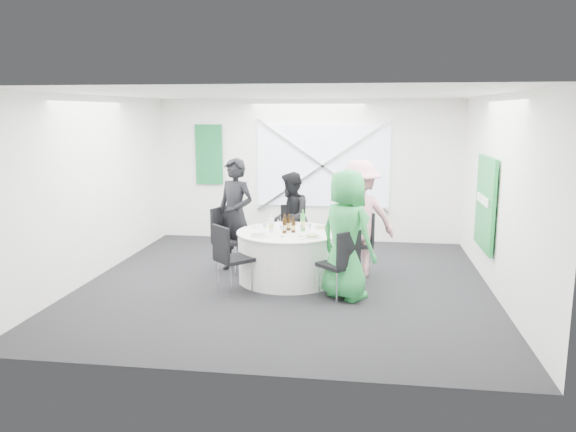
# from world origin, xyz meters

# --- Properties ---
(floor) EXTENTS (6.00, 6.00, 0.00)m
(floor) POSITION_xyz_m (0.00, 0.00, 0.00)
(floor) COLOR black
(floor) RESTS_ON ground
(ceiling) EXTENTS (6.00, 6.00, 0.00)m
(ceiling) POSITION_xyz_m (0.00, 0.00, 2.80)
(ceiling) COLOR silver
(ceiling) RESTS_ON wall_back
(wall_back) EXTENTS (6.00, 0.00, 6.00)m
(wall_back) POSITION_xyz_m (0.00, 3.00, 1.40)
(wall_back) COLOR white
(wall_back) RESTS_ON floor
(wall_front) EXTENTS (6.00, 0.00, 6.00)m
(wall_front) POSITION_xyz_m (0.00, -3.00, 1.40)
(wall_front) COLOR white
(wall_front) RESTS_ON floor
(wall_left) EXTENTS (0.00, 6.00, 6.00)m
(wall_left) POSITION_xyz_m (-3.00, 0.00, 1.40)
(wall_left) COLOR white
(wall_left) RESTS_ON floor
(wall_right) EXTENTS (0.00, 6.00, 6.00)m
(wall_right) POSITION_xyz_m (3.00, 0.00, 1.40)
(wall_right) COLOR white
(wall_right) RESTS_ON floor
(window_panel) EXTENTS (2.60, 0.03, 1.60)m
(window_panel) POSITION_xyz_m (0.30, 2.96, 1.50)
(window_panel) COLOR silver
(window_panel) RESTS_ON wall_back
(window_brace_a) EXTENTS (2.63, 0.05, 1.84)m
(window_brace_a) POSITION_xyz_m (0.30, 2.92, 1.50)
(window_brace_a) COLOR silver
(window_brace_a) RESTS_ON window_panel
(window_brace_b) EXTENTS (2.63, 0.05, 1.84)m
(window_brace_b) POSITION_xyz_m (0.30, 2.92, 1.50)
(window_brace_b) COLOR silver
(window_brace_b) RESTS_ON window_panel
(green_banner) EXTENTS (0.55, 0.04, 1.20)m
(green_banner) POSITION_xyz_m (-2.00, 2.95, 1.70)
(green_banner) COLOR #13622F
(green_banner) RESTS_ON wall_back
(green_sign) EXTENTS (0.05, 1.20, 1.40)m
(green_sign) POSITION_xyz_m (2.94, 0.60, 1.20)
(green_sign) COLOR #188636
(green_sign) RESTS_ON wall_right
(banquet_table) EXTENTS (1.56, 1.56, 0.76)m
(banquet_table) POSITION_xyz_m (0.00, 0.20, 0.38)
(banquet_table) COLOR silver
(banquet_table) RESTS_ON floor
(chair_back) EXTENTS (0.47, 0.48, 0.98)m
(chair_back) POSITION_xyz_m (-0.07, 1.23, 0.58)
(chair_back) COLOR black
(chair_back) RESTS_ON floor
(chair_back_left) EXTENTS (0.61, 0.60, 1.03)m
(chair_back_left) POSITION_xyz_m (-1.07, 0.60, 0.61)
(chair_back_left) COLOR black
(chair_back_left) RESTS_ON floor
(chair_back_right) EXTENTS (0.60, 0.60, 1.02)m
(chair_back_right) POSITION_xyz_m (1.09, 0.63, 0.60)
(chair_back_right) COLOR black
(chair_back_right) RESTS_ON floor
(chair_front_right) EXTENTS (0.63, 0.63, 0.98)m
(chair_front_right) POSITION_xyz_m (0.86, -0.63, 0.58)
(chair_front_right) COLOR black
(chair_front_right) RESTS_ON floor
(chair_front_left) EXTENTS (0.63, 0.63, 0.99)m
(chair_front_left) POSITION_xyz_m (-0.74, -0.54, 0.58)
(chair_front_left) COLOR black
(chair_front_left) RESTS_ON floor
(person_man_back_left) EXTENTS (0.79, 0.67, 1.83)m
(person_man_back_left) POSITION_xyz_m (-0.91, 0.61, 0.91)
(person_man_back_left) COLOR black
(person_man_back_left) RESTS_ON floor
(person_man_back) EXTENTS (0.49, 0.79, 1.56)m
(person_man_back) POSITION_xyz_m (-0.10, 1.20, 0.78)
(person_man_back) COLOR black
(person_man_back) RESTS_ON floor
(person_woman_pink) EXTENTS (1.30, 0.92, 1.83)m
(person_woman_pink) POSITION_xyz_m (1.06, 0.59, 0.91)
(person_woman_pink) COLOR pink
(person_woman_pink) RESTS_ON floor
(person_woman_green) EXTENTS (1.04, 0.99, 1.79)m
(person_woman_green) POSITION_xyz_m (0.91, -0.52, 0.90)
(person_woman_green) COLOR green
(person_woman_green) RESTS_ON floor
(plate_back) EXTENTS (0.27, 0.27, 0.01)m
(plate_back) POSITION_xyz_m (-0.05, 0.73, 0.77)
(plate_back) COLOR silver
(plate_back) RESTS_ON banquet_table
(plate_back_left) EXTENTS (0.28, 0.28, 0.01)m
(plate_back_left) POSITION_xyz_m (-0.50, 0.53, 0.77)
(plate_back_left) COLOR silver
(plate_back_left) RESTS_ON banquet_table
(plate_back_right) EXTENTS (0.25, 0.25, 0.04)m
(plate_back_right) POSITION_xyz_m (0.48, 0.51, 0.78)
(plate_back_right) COLOR silver
(plate_back_right) RESTS_ON banquet_table
(plate_front_right) EXTENTS (0.28, 0.28, 0.04)m
(plate_front_right) POSITION_xyz_m (0.40, -0.14, 0.78)
(plate_front_right) COLOR silver
(plate_front_right) RESTS_ON banquet_table
(plate_front_left) EXTENTS (0.28, 0.28, 0.01)m
(plate_front_left) POSITION_xyz_m (-0.37, -0.19, 0.77)
(plate_front_left) COLOR silver
(plate_front_left) RESTS_ON banquet_table
(napkin) EXTENTS (0.20, 0.17, 0.05)m
(napkin) POSITION_xyz_m (-0.40, -0.17, 0.80)
(napkin) COLOR silver
(napkin) RESTS_ON plate_front_left
(beer_bottle_a) EXTENTS (0.06, 0.06, 0.26)m
(beer_bottle_a) POSITION_xyz_m (-0.05, 0.26, 0.86)
(beer_bottle_a) COLOR #39210A
(beer_bottle_a) RESTS_ON banquet_table
(beer_bottle_b) EXTENTS (0.06, 0.06, 0.26)m
(beer_bottle_b) POSITION_xyz_m (0.00, 0.29, 0.86)
(beer_bottle_b) COLOR #39210A
(beer_bottle_b) RESTS_ON banquet_table
(beer_bottle_c) EXTENTS (0.06, 0.06, 0.24)m
(beer_bottle_c) POSITION_xyz_m (0.09, 0.15, 0.85)
(beer_bottle_c) COLOR #39210A
(beer_bottle_c) RESTS_ON banquet_table
(beer_bottle_d) EXTENTS (0.06, 0.06, 0.27)m
(beer_bottle_d) POSITION_xyz_m (-0.04, 0.08, 0.87)
(beer_bottle_d) COLOR #39210A
(beer_bottle_d) RESTS_ON banquet_table
(green_water_bottle) EXTENTS (0.08, 0.08, 0.33)m
(green_water_bottle) POSITION_xyz_m (0.22, 0.28, 0.89)
(green_water_bottle) COLOR green
(green_water_bottle) RESTS_ON banquet_table
(clear_water_bottle) EXTENTS (0.08, 0.08, 0.27)m
(clear_water_bottle) POSITION_xyz_m (-0.25, 0.15, 0.86)
(clear_water_bottle) COLOR white
(clear_water_bottle) RESTS_ON banquet_table
(wine_glass_a) EXTENTS (0.07, 0.07, 0.17)m
(wine_glass_a) POSITION_xyz_m (-0.32, -0.02, 0.88)
(wine_glass_a) COLOR white
(wine_glass_a) RESTS_ON banquet_table
(wine_glass_b) EXTENTS (0.07, 0.07, 0.17)m
(wine_glass_b) POSITION_xyz_m (0.23, -0.10, 0.88)
(wine_glass_b) COLOR white
(wine_glass_b) RESTS_ON banquet_table
(wine_glass_c) EXTENTS (0.07, 0.07, 0.17)m
(wine_glass_c) POSITION_xyz_m (-0.04, -0.16, 0.88)
(wine_glass_c) COLOR white
(wine_glass_c) RESTS_ON banquet_table
(wine_glass_d) EXTENTS (0.07, 0.07, 0.17)m
(wine_glass_d) POSITION_xyz_m (0.34, 0.01, 0.88)
(wine_glass_d) COLOR white
(wine_glass_d) RESTS_ON banquet_table
(fork_a) EXTENTS (0.08, 0.14, 0.01)m
(fork_a) POSITION_xyz_m (0.56, 0.31, 0.76)
(fork_a) COLOR silver
(fork_a) RESTS_ON banquet_table
(knife_a) EXTENTS (0.09, 0.14, 0.01)m
(knife_a) POSITION_xyz_m (0.40, 0.61, 0.76)
(knife_a) COLOR silver
(knife_a) RESTS_ON banquet_table
(fork_b) EXTENTS (0.11, 0.12, 0.01)m
(fork_b) POSITION_xyz_m (-0.52, -0.04, 0.76)
(fork_b) COLOR silver
(fork_b) RESTS_ON banquet_table
(knife_b) EXTENTS (0.10, 0.13, 0.01)m
(knife_b) POSITION_xyz_m (-0.33, -0.27, 0.76)
(knife_b) COLOR silver
(knife_b) RESTS_ON banquet_table
(fork_c) EXTENTS (0.11, 0.12, 0.01)m
(fork_c) POSITION_xyz_m (0.29, -0.30, 0.76)
(fork_c) COLOR silver
(fork_c) RESTS_ON banquet_table
(knife_c) EXTENTS (0.12, 0.12, 0.01)m
(knife_c) POSITION_xyz_m (0.51, -0.07, 0.76)
(knife_c) COLOR silver
(knife_c) RESTS_ON banquet_table
(fork_d) EXTENTS (0.09, 0.14, 0.01)m
(fork_d) POSITION_xyz_m (-0.39, 0.62, 0.76)
(fork_d) COLOR silver
(fork_d) RESTS_ON banquet_table
(knife_d) EXTENTS (0.08, 0.14, 0.01)m
(knife_d) POSITION_xyz_m (-0.57, 0.30, 0.76)
(knife_d) COLOR silver
(knife_d) RESTS_ON banquet_table
(fork_e) EXTENTS (0.15, 0.02, 0.01)m
(fork_e) POSITION_xyz_m (0.20, 0.74, 0.76)
(fork_e) COLOR silver
(fork_e) RESTS_ON banquet_table
(knife_e) EXTENTS (0.15, 0.02, 0.01)m
(knife_e) POSITION_xyz_m (-0.14, 0.76, 0.76)
(knife_e) COLOR silver
(knife_e) RESTS_ON banquet_table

